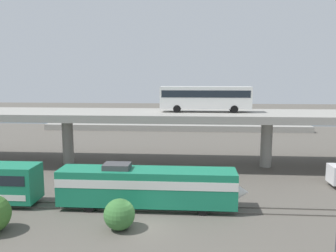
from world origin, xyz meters
TOP-DOWN VIEW (x-y plane):
  - ground_plane at (0.00, 0.00)m, footprint 260.00×260.00m
  - rail_strip_near at (0.00, 3.28)m, footprint 110.00×0.12m
  - rail_strip_far at (0.00, 4.72)m, footprint 110.00×0.12m
  - train_locomotive at (0.44, 4.00)m, footprint 17.25×3.04m
  - highway_overpass at (0.00, 20.00)m, footprint 96.00×10.35m
  - transit_bus_on_overpass at (5.37, 20.10)m, footprint 12.00×2.68m
  - pier_parking_lot at (0.00, 55.00)m, footprint 59.52×12.19m
  - parked_car_0 at (-5.80, 53.04)m, footprint 4.57×1.83m
  - parked_car_1 at (-16.34, 55.67)m, footprint 4.31×1.89m
  - parked_car_2 at (-24.34, 54.47)m, footprint 4.06×1.90m
  - parked_car_3 at (1.72, 55.82)m, footprint 4.59×1.90m
  - parked_car_4 at (19.72, 52.55)m, footprint 4.18×1.98m
  - harbor_water at (0.00, 78.00)m, footprint 140.00×36.00m
  - shrub_right at (-1.97, -0.58)m, footprint 2.49×2.49m

SIDE VIEW (x-z plane):
  - ground_plane at x=0.00m, z-range 0.00..0.00m
  - harbor_water at x=0.00m, z-range 0.00..0.01m
  - rail_strip_near at x=0.00m, z-range 0.00..0.12m
  - rail_strip_far at x=0.00m, z-range 0.00..0.12m
  - pier_parking_lot at x=0.00m, z-range 0.00..1.33m
  - shrub_right at x=-1.97m, z-range 0.00..2.49m
  - parked_car_2 at x=-24.34m, z-range 1.35..2.85m
  - parked_car_1 at x=-16.34m, z-range 1.35..2.85m
  - parked_car_4 at x=19.72m, z-range 1.35..2.85m
  - parked_car_0 at x=-5.80m, z-range 1.35..2.85m
  - parked_car_3 at x=1.72m, z-range 1.35..2.85m
  - train_locomotive at x=0.44m, z-range 0.10..4.28m
  - highway_overpass at x=0.00m, z-range 2.97..10.30m
  - transit_bus_on_overpass at x=5.37m, z-range 7.69..11.09m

